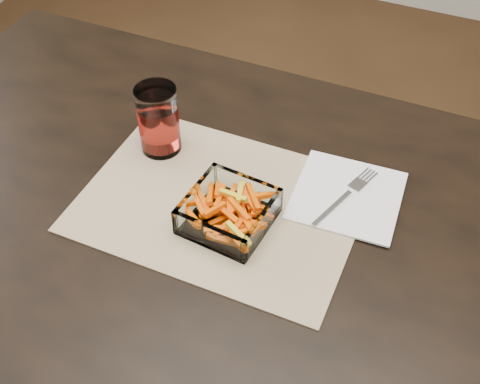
{
  "coord_description": "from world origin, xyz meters",
  "views": [
    {
      "loc": [
        0.19,
        -0.56,
        1.48
      ],
      "look_at": [
        -0.09,
        0.06,
        0.78
      ],
      "focal_mm": 45.0,
      "sensor_mm": 36.0,
      "label": 1
    }
  ],
  "objects_px": {
    "glass_bowl": "(229,213)",
    "fork": "(347,195)",
    "dining_table": "(273,282)",
    "tumbler": "(159,122)"
  },
  "relations": [
    {
      "from": "dining_table",
      "to": "fork",
      "type": "distance_m",
      "value": 0.19
    },
    {
      "from": "glass_bowl",
      "to": "tumbler",
      "type": "relative_size",
      "value": 1.09
    },
    {
      "from": "dining_table",
      "to": "tumbler",
      "type": "relative_size",
      "value": 12.63
    },
    {
      "from": "dining_table",
      "to": "glass_bowl",
      "type": "height_order",
      "value": "glass_bowl"
    },
    {
      "from": "glass_bowl",
      "to": "fork",
      "type": "height_order",
      "value": "glass_bowl"
    },
    {
      "from": "dining_table",
      "to": "glass_bowl",
      "type": "distance_m",
      "value": 0.14
    },
    {
      "from": "tumbler",
      "to": "glass_bowl",
      "type": "bearing_deg",
      "value": -31.74
    },
    {
      "from": "tumbler",
      "to": "fork",
      "type": "relative_size",
      "value": 0.76
    },
    {
      "from": "tumbler",
      "to": "fork",
      "type": "xyz_separation_m",
      "value": [
        0.34,
        0.01,
        -0.05
      ]
    },
    {
      "from": "dining_table",
      "to": "glass_bowl",
      "type": "relative_size",
      "value": 11.57
    }
  ]
}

